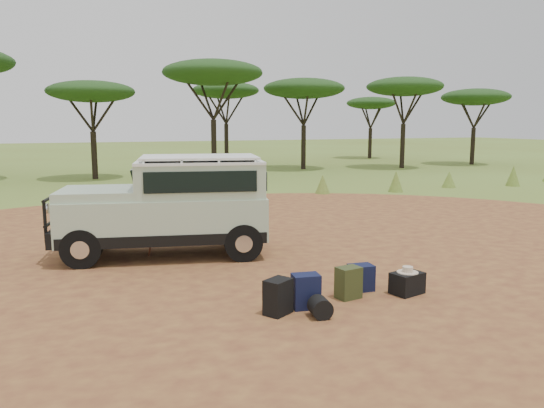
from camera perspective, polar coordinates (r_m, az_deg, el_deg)
name	(u,v)px	position (r m, az deg, el deg)	size (l,w,h in m)	color
ground	(260,266)	(10.42, -1.29, -6.70)	(140.00, 140.00, 0.00)	olive
dirt_clearing	(260,266)	(10.42, -1.29, -6.68)	(23.00, 23.00, 0.01)	#9C6833
grass_fringe	(176,192)	(18.60, -10.28, 1.29)	(36.60, 1.60, 0.90)	olive
acacia_treeline	(143,83)	(29.61, -13.66, 12.58)	(46.70, 13.20, 6.26)	black
safari_vehicle	(171,208)	(11.25, -10.77, -0.43)	(4.54, 2.55, 2.09)	#ACC3A6
walking_staff	(154,225)	(11.17, -12.59, -2.26)	(0.03, 0.03, 1.40)	#622D17
backpack_black	(278,297)	(7.83, 0.65, -9.96)	(0.39, 0.28, 0.53)	black
backpack_navy	(306,291)	(8.09, 3.66, -9.36)	(0.40, 0.29, 0.53)	#121838
backpack_olive	(348,283)	(8.59, 8.22, -8.40)	(0.37, 0.27, 0.51)	#2F3C1B
duffel_navy	(361,278)	(9.01, 9.53, -7.83)	(0.39, 0.29, 0.44)	#121838
hard_case	(407,283)	(9.02, 14.33, -8.26)	(0.51, 0.36, 0.36)	black
stuff_sack	(320,308)	(7.77, 5.20, -11.03)	(0.31, 0.31, 0.31)	black
safari_hat	(408,270)	(8.96, 14.38, -6.93)	(0.34, 0.34, 0.10)	beige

